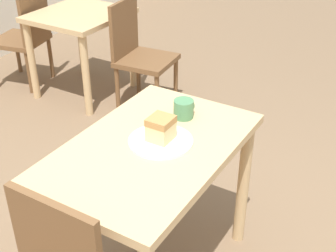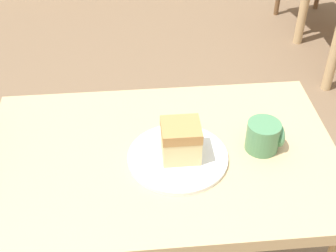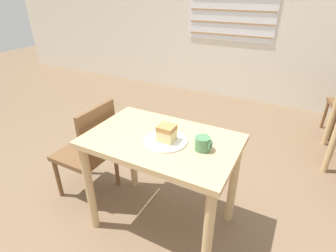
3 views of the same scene
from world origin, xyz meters
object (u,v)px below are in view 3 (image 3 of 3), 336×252
Objects in this scene: coffee_mug at (203,144)px; plate at (165,141)px; cake_slice at (167,133)px; chair_near_window at (90,149)px; dining_table_near at (162,155)px.

plate is at bearing -174.46° from coffee_mug.
cake_slice is at bearing -175.08° from coffee_mug.
plate is 2.72× the size of coffee_mug.
plate is 0.06m from cake_slice.
cake_slice is 0.24m from coffee_mug.
chair_near_window is at bearing 176.67° from cake_slice.
plate reaches higher than dining_table_near.
dining_table_near is 0.34m from coffee_mug.
coffee_mug is (0.25, 0.02, 0.04)m from plate.
coffee_mug is (0.24, 0.02, -0.02)m from cake_slice.
plate is (0.74, -0.05, 0.31)m from chair_near_window.
dining_table_near is at bearing 155.38° from cake_slice.
chair_near_window is 0.80m from plate.
dining_table_near is 0.15m from plate.
plate is 2.65× the size of cake_slice.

